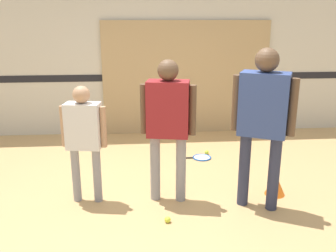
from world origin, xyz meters
The scene contains 10 objects.
ground_plane centered at (0.00, 0.00, 0.00)m, with size 16.00×16.00×0.00m, color tan.
wall_back centered at (0.00, 2.63, 1.60)m, with size 16.00×0.07×3.20m.
wall_panel centered at (0.59, 2.57, 1.01)m, with size 2.97×0.05×2.01m.
person_instructor centered at (0.05, -0.06, 1.02)m, with size 0.61×0.34×1.64m.
person_student_left centered at (-0.89, -0.02, 0.84)m, with size 0.51×0.27×1.36m.
person_student_right centered at (1.04, -0.31, 1.10)m, with size 0.62×0.46×1.78m.
racket_spare_on_floor centered at (0.65, 1.21, 0.01)m, with size 0.52×0.28×0.03m.
tennis_ball_near_instructor centered at (0.00, -0.58, 0.03)m, with size 0.07×0.07×0.07m, color #CCE038.
tennis_ball_by_spare_racket centered at (0.77, 1.37, 0.03)m, with size 0.07×0.07×0.07m, color #CCE038.
training_cone centered at (1.35, -0.05, 0.13)m, with size 0.24×0.24×0.26m.
Camera 1 is at (-0.28, -4.05, 2.09)m, focal length 40.00 mm.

